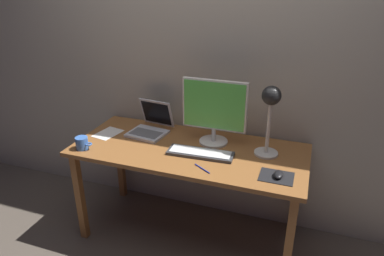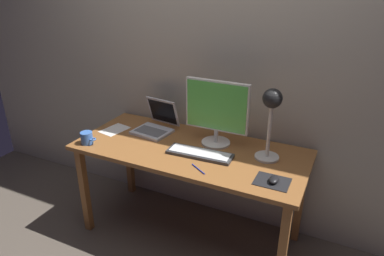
% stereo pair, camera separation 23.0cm
% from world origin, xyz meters
% --- Properties ---
extents(ground_plane, '(4.80, 4.80, 0.00)m').
position_xyz_m(ground_plane, '(0.00, 0.00, 0.00)').
color(ground_plane, brown).
rests_on(ground_plane, ground).
extents(back_wall, '(4.80, 0.06, 2.60)m').
position_xyz_m(back_wall, '(0.00, 0.40, 1.30)').
color(back_wall, '#B2A893').
rests_on(back_wall, ground).
extents(desk, '(1.60, 0.70, 0.74)m').
position_xyz_m(desk, '(0.00, 0.00, 0.66)').
color(desk, '#935B2D').
rests_on(desk, ground).
extents(monitor, '(0.45, 0.20, 0.46)m').
position_xyz_m(monitor, '(0.13, 0.14, 0.99)').
color(monitor, silver).
rests_on(monitor, desk).
extents(keyboard_main, '(0.45, 0.16, 0.03)m').
position_xyz_m(keyboard_main, '(0.10, -0.06, 0.75)').
color(keyboard_main, '#38383A').
rests_on(keyboard_main, desk).
extents(laptop, '(0.30, 0.32, 0.23)m').
position_xyz_m(laptop, '(-0.36, 0.17, 0.81)').
color(laptop, silver).
rests_on(laptop, desk).
extents(desk_lamp, '(0.16, 0.16, 0.47)m').
position_xyz_m(desk_lamp, '(0.51, 0.09, 1.07)').
color(desk_lamp, beige).
rests_on(desk_lamp, desk).
extents(mousepad, '(0.20, 0.16, 0.00)m').
position_xyz_m(mousepad, '(0.62, -0.18, 0.74)').
color(mousepad, black).
rests_on(mousepad, desk).
extents(mouse, '(0.06, 0.10, 0.03)m').
position_xyz_m(mouse, '(0.63, -0.18, 0.76)').
color(mouse, black).
rests_on(mouse, mousepad).
extents(coffee_mug, '(0.12, 0.08, 0.09)m').
position_xyz_m(coffee_mug, '(-0.69, -0.25, 0.78)').
color(coffee_mug, '#3F72CC').
rests_on(coffee_mug, desk).
extents(paper_sheet_near_mouse, '(0.18, 0.23, 0.00)m').
position_xyz_m(paper_sheet_near_mouse, '(-0.66, 0.03, 0.74)').
color(paper_sheet_near_mouse, white).
rests_on(paper_sheet_near_mouse, desk).
extents(pen, '(0.12, 0.08, 0.01)m').
position_xyz_m(pen, '(0.17, -0.24, 0.74)').
color(pen, '#2633A5').
rests_on(pen, desk).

